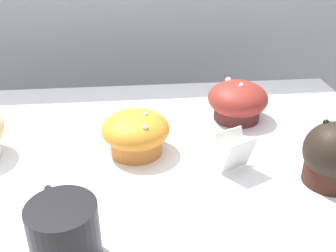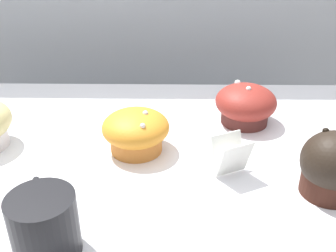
% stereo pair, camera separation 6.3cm
% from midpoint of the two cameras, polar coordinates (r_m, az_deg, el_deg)
% --- Properties ---
extents(wall_back, '(3.20, 0.10, 1.80)m').
position_cam_midpoint_polar(wall_back, '(1.17, -9.67, 10.63)').
color(wall_back, '#B2B7BC').
rests_on(wall_back, ground).
extents(muffin_back_left, '(0.11, 0.11, 0.08)m').
position_cam_midpoint_polar(muffin_back_left, '(0.74, 7.69, 3.53)').
color(muffin_back_left, '#522420').
rests_on(muffin_back_left, display_counter).
extents(muffin_back_right, '(0.09, 0.09, 0.10)m').
position_cam_midpoint_polar(muffin_back_right, '(0.59, 20.15, -4.21)').
color(muffin_back_right, '#3A1C14').
rests_on(muffin_back_right, display_counter).
extents(muffin_front_left, '(0.11, 0.11, 0.07)m').
position_cam_midpoint_polar(muffin_front_left, '(0.63, -7.54, -1.05)').
color(muffin_front_left, orange).
rests_on(muffin_front_left, display_counter).
extents(coffee_cup, '(0.08, 0.11, 0.08)m').
position_cam_midpoint_polar(coffee_cup, '(0.46, -18.79, -14.52)').
color(coffee_cup, black).
rests_on(coffee_cup, display_counter).
extents(price_card, '(0.06, 0.06, 0.06)m').
position_cam_midpoint_polar(price_card, '(0.59, 6.69, -3.85)').
color(price_card, white).
rests_on(price_card, display_counter).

